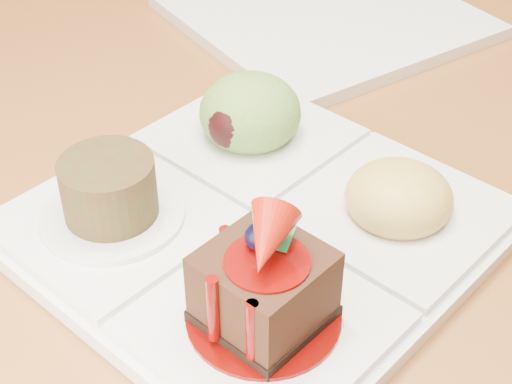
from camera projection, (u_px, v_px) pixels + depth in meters
The scene contains 3 objects.
dining_table at pixel (459, 18), 0.91m from camera, with size 1.00×1.80×0.75m.
sampler_plate at pixel (258, 205), 0.51m from camera, with size 0.30×0.30×0.10m.
second_plate at pixel (324, 16), 0.76m from camera, with size 0.25×0.25×0.01m, color silver.
Camera 1 is at (0.30, -0.82, 1.09)m, focal length 55.00 mm.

